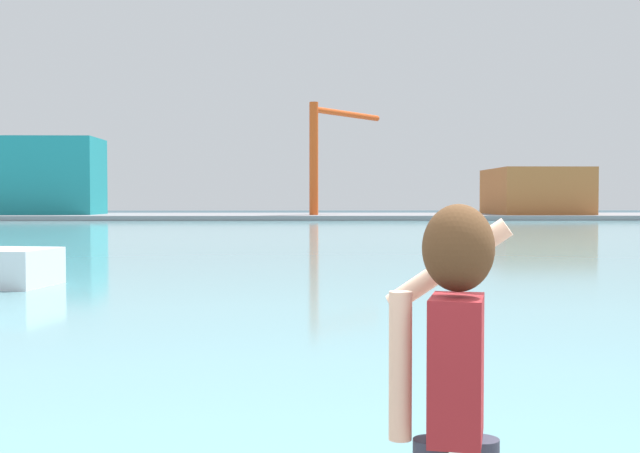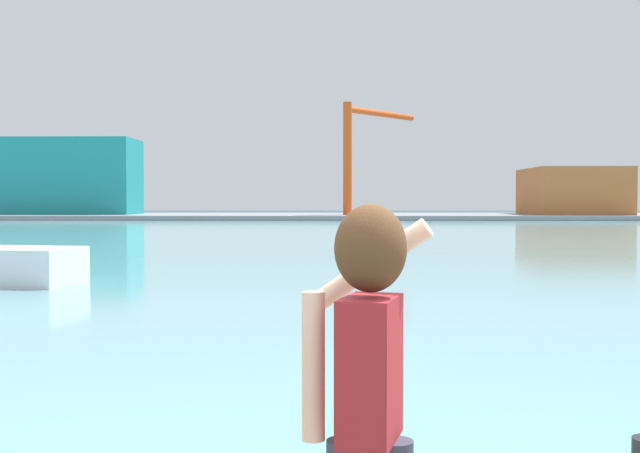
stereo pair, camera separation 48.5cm
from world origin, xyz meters
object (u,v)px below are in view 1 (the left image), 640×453
(warehouse_right, at_px, (535,191))
(port_crane, at_px, (325,143))
(warehouse_left, at_px, (29,176))
(person_photographer, at_px, (454,377))

(warehouse_right, height_order, port_crane, port_crane)
(warehouse_left, bearing_deg, person_photographer, -70.52)
(port_crane, bearing_deg, warehouse_left, 174.69)
(person_photographer, distance_m, port_crane, 88.68)
(warehouse_left, xyz_separation_m, warehouse_right, (60.01, -0.17, -1.77))
(warehouse_left, height_order, warehouse_right, warehouse_left)
(warehouse_right, bearing_deg, warehouse_left, 179.84)
(warehouse_right, bearing_deg, person_photographer, -106.80)
(port_crane, bearing_deg, person_photographer, -91.55)
(warehouse_left, relative_size, port_crane, 1.29)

